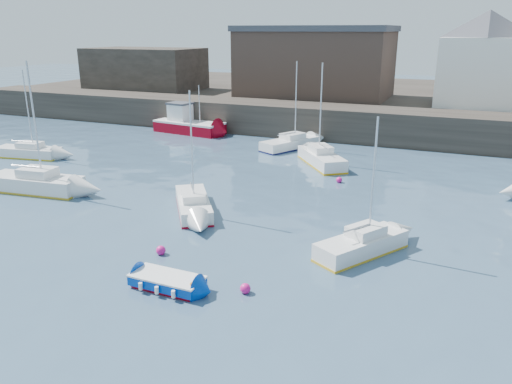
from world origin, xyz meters
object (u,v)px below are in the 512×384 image
at_px(sailboat_e, 28,152).
at_px(buoy_near, 161,254).
at_px(sailboat_f, 321,158).
at_px(blue_dinghy, 167,281).
at_px(buoy_mid, 245,293).
at_px(sailboat_c, 362,244).
at_px(sailboat_a, 35,183).
at_px(fishing_boat, 187,123).
at_px(sailboat_b, 193,204).
at_px(buoy_far, 339,182).
at_px(sailboat_h, 291,143).

relative_size(sailboat_e, buoy_near, 15.57).
relative_size(sailboat_e, sailboat_f, 0.92).
xyz_separation_m(blue_dinghy, buoy_mid, (3.05, 0.90, -0.32)).
bearing_deg(sailboat_c, sailboat_a, 176.78).
height_order(sailboat_f, buoy_mid, sailboat_f).
relative_size(fishing_boat, sailboat_b, 1.09).
xyz_separation_m(buoy_near, buoy_far, (4.83, 14.55, 0.00)).
relative_size(fishing_boat, buoy_near, 16.74).
bearing_deg(fishing_boat, sailboat_e, -115.64).
bearing_deg(sailboat_a, sailboat_c, -3.22).
xyz_separation_m(sailboat_e, sailboat_h, (18.78, 11.35, 0.03)).
relative_size(sailboat_a, buoy_far, 19.98).
xyz_separation_m(buoy_near, buoy_mid, (5.09, -1.73, 0.00)).
distance_m(blue_dinghy, sailboat_b, 9.04).
bearing_deg(sailboat_a, buoy_mid, -20.45).
bearing_deg(sailboat_h, sailboat_a, -121.58).
distance_m(sailboat_h, buoy_near, 23.02).
distance_m(sailboat_a, sailboat_b, 11.24).
height_order(blue_dinghy, sailboat_a, sailboat_a).
distance_m(fishing_boat, sailboat_e, 15.61).
height_order(sailboat_c, buoy_far, sailboat_c).
bearing_deg(sailboat_c, buoy_near, -156.60).
distance_m(fishing_boat, buoy_mid, 33.22).
distance_m(fishing_boat, sailboat_h, 12.34).
height_order(sailboat_a, buoy_mid, sailboat_a).
height_order(sailboat_e, buoy_near, sailboat_e).
height_order(sailboat_e, sailboat_h, sailboat_h).
bearing_deg(sailboat_h, sailboat_f, -46.93).
xyz_separation_m(sailboat_f, buoy_near, (-2.39, -18.65, -0.54)).
bearing_deg(sailboat_f, sailboat_e, -162.84).
height_order(buoy_near, buoy_mid, buoy_near).
distance_m(sailboat_a, buoy_far, 20.04).
distance_m(sailboat_f, buoy_far, 4.80).
bearing_deg(buoy_far, buoy_near, -108.36).
xyz_separation_m(sailboat_a, buoy_far, (17.56, 9.63, -0.58)).
bearing_deg(fishing_boat, buoy_near, -61.97).
height_order(blue_dinghy, buoy_far, blue_dinghy).
xyz_separation_m(sailboat_a, buoy_mid, (17.82, -6.65, -0.58)).
bearing_deg(sailboat_c, sailboat_e, 164.79).
height_order(blue_dinghy, sailboat_e, sailboat_e).
bearing_deg(buoy_near, sailboat_b, 104.95).
distance_m(sailboat_f, buoy_near, 18.81).
relative_size(sailboat_f, buoy_near, 16.98).
distance_m(sailboat_e, buoy_near, 23.50).
bearing_deg(sailboat_h, sailboat_b, -89.59).
xyz_separation_m(fishing_boat, sailboat_f, (16.06, -7.03, -0.39)).
xyz_separation_m(sailboat_b, sailboat_h, (-0.13, 17.28, 0.03)).
height_order(sailboat_h, buoy_far, sailboat_h).
relative_size(sailboat_h, buoy_far, 18.07).
bearing_deg(blue_dinghy, sailboat_h, 98.19).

